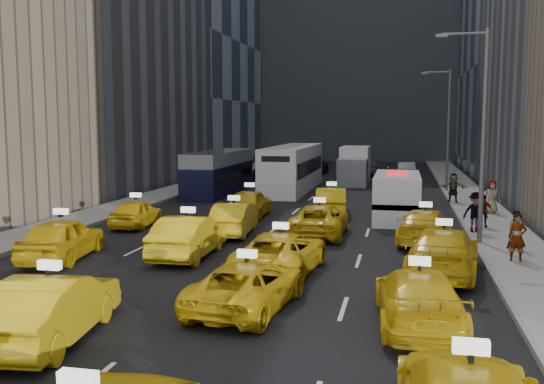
{
  "coord_description": "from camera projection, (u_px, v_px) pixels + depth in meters",
  "views": [
    {
      "loc": [
        6.0,
        -14.52,
        5.21
      ],
      "look_at": [
        0.21,
        12.44,
        2.0
      ],
      "focal_mm": 40.0,
      "sensor_mm": 36.0,
      "label": 1
    }
  ],
  "objects": [
    {
      "name": "sidewalk_west",
      "position": [
        160.0,
        195.0,
        42.42
      ],
      "size": [
        3.0,
        90.0,
        0.15
      ],
      "primitive_type": "cube",
      "color": "gray",
      "rests_on": "ground"
    },
    {
      "name": "taxi_9",
      "position": [
        189.0,
        236.0,
        23.37
      ],
      "size": [
        1.82,
        4.96,
        1.62
      ],
      "primitive_type": "imported",
      "rotation": [
        0.0,
        0.0,
        3.16
      ],
      "color": "gold",
      "rests_on": "ground"
    },
    {
      "name": "taxi_15",
      "position": [
        425.0,
        226.0,
        26.07
      ],
      "size": [
        2.71,
        5.26,
        1.46
      ],
      "primitive_type": "imported",
      "rotation": [
        0.0,
        0.0,
        3.01
      ],
      "color": "gold",
      "rests_on": "ground"
    },
    {
      "name": "misc_car_2",
      "position": [
        368.0,
        168.0,
        59.16
      ],
      "size": [
        2.66,
        5.18,
        1.44
      ],
      "primitive_type": "imported",
      "rotation": [
        0.0,
        0.0,
        3.28
      ],
      "color": "slate",
      "rests_on": "ground"
    },
    {
      "name": "curb_west",
      "position": [
        180.0,
        196.0,
        42.11
      ],
      "size": [
        0.15,
        90.0,
        0.18
      ],
      "primitive_type": "cube",
      "color": "slate",
      "rests_on": "ground"
    },
    {
      "name": "double_decker",
      "position": [
        219.0,
        173.0,
        44.0
      ],
      "size": [
        3.06,
        10.59,
        3.04
      ],
      "rotation": [
        0.0,
        0.0,
        -0.07
      ],
      "color": "black",
      "rests_on": "ground"
    },
    {
      "name": "pedestrian_4",
      "position": [
        492.0,
        197.0,
        33.52
      ],
      "size": [
        0.91,
        0.5,
        1.85
      ],
      "primitive_type": "imported",
      "rotation": [
        0.0,
        0.0,
        -0.01
      ],
      "color": "gray",
      "rests_on": "sidewalk_east"
    },
    {
      "name": "streetlight_far",
      "position": [
        447.0,
        126.0,
        44.54
      ],
      "size": [
        2.15,
        0.22,
        9.0
      ],
      "color": "#595B60",
      "rests_on": "ground"
    },
    {
      "name": "building_backdrop",
      "position": [
        361.0,
        14.0,
        83.56
      ],
      "size": [
        30.0,
        12.0,
        40.0
      ],
      "primitive_type": "cube",
      "color": "slate",
      "rests_on": "ground"
    },
    {
      "name": "city_bus",
      "position": [
        293.0,
        168.0,
        46.06
      ],
      "size": [
        2.91,
        13.1,
        3.37
      ],
      "rotation": [
        0.0,
        0.0,
        0.01
      ],
      "color": "silver",
      "rests_on": "ground"
    },
    {
      "name": "taxi_7",
      "position": [
        419.0,
        298.0,
        15.43
      ],
      "size": [
        2.45,
        5.25,
        1.48
      ],
      "primitive_type": "imported",
      "rotation": [
        0.0,
        0.0,
        3.21
      ],
      "color": "gold",
      "rests_on": "ground"
    },
    {
      "name": "taxi_5",
      "position": [
        51.0,
        307.0,
        14.4
      ],
      "size": [
        2.31,
        5.11,
        1.63
      ],
      "primitive_type": "imported",
      "rotation": [
        0.0,
        0.0,
        3.26
      ],
      "color": "gold",
      "rests_on": "ground"
    },
    {
      "name": "misc_car_0",
      "position": [
        393.0,
        191.0,
        40.1
      ],
      "size": [
        1.75,
        4.11,
        1.32
      ],
      "primitive_type": "imported",
      "rotation": [
        0.0,
        0.0,
        3.23
      ],
      "color": "#A1A3A9",
      "rests_on": "ground"
    },
    {
      "name": "taxi_16",
      "position": [
        250.0,
        203.0,
        33.14
      ],
      "size": [
        1.97,
        4.64,
        1.57
      ],
      "primitive_type": "imported",
      "rotation": [
        0.0,
        0.0,
        3.17
      ],
      "color": "gold",
      "rests_on": "ground"
    },
    {
      "name": "curb_east",
      "position": [
        450.0,
        203.0,
        38.33
      ],
      "size": [
        0.15,
        90.0,
        0.18
      ],
      "primitive_type": "cube",
      "color": "slate",
      "rests_on": "ground"
    },
    {
      "name": "taxi_14",
      "position": [
        319.0,
        220.0,
        27.72
      ],
      "size": [
        2.41,
        5.18,
        1.44
      ],
      "primitive_type": "imported",
      "rotation": [
        0.0,
        0.0,
        3.15
      ],
      "color": "gold",
      "rests_on": "ground"
    },
    {
      "name": "pedestrian_2",
      "position": [
        475.0,
        212.0,
        27.77
      ],
      "size": [
        1.29,
        0.8,
        1.85
      ],
      "primitive_type": "imported",
      "rotation": [
        0.0,
        0.0,
        0.27
      ],
      "color": "gray",
      "rests_on": "sidewalk_east"
    },
    {
      "name": "taxi_6",
      "position": [
        247.0,
        285.0,
        16.85
      ],
      "size": [
        2.82,
        5.11,
        1.36
      ],
      "primitive_type": "imported",
      "rotation": [
        0.0,
        0.0,
        3.02
      ],
      "color": "gold",
      "rests_on": "ground"
    },
    {
      "name": "nypd_van",
      "position": [
        397.0,
        198.0,
        32.24
      ],
      "size": [
        2.56,
        6.18,
        2.62
      ],
      "rotation": [
        0.0,
        0.0,
        0.03
      ],
      "color": "silver",
      "rests_on": "ground"
    },
    {
      "name": "pedestrian_1",
      "position": [
        517.0,
        230.0,
        24.13
      ],
      "size": [
        0.79,
        0.49,
        1.54
      ],
      "primitive_type": "imported",
      "rotation": [
        0.0,
        0.0,
        0.11
      ],
      "color": "gray",
      "rests_on": "sidewalk_east"
    },
    {
      "name": "sidewalk_east",
      "position": [
        474.0,
        204.0,
        38.03
      ],
      "size": [
        3.0,
        90.0,
        0.15
      ],
      "primitive_type": "cube",
      "color": "gray",
      "rests_on": "ground"
    },
    {
      "name": "misc_car_3",
      "position": [
        317.0,
        166.0,
        60.99
      ],
      "size": [
        1.96,
        4.68,
        1.58
      ],
      "primitive_type": "imported",
      "rotation": [
        0.0,
        0.0,
        3.12
      ],
      "color": "black",
      "rests_on": "ground"
    },
    {
      "name": "pedestrian_0",
      "position": [
        517.0,
        237.0,
        22.02
      ],
      "size": [
        0.69,
        0.49,
        1.76
      ],
      "primitive_type": "imported",
      "rotation": [
        0.0,
        0.0,
        -0.12
      ],
      "color": "gray",
      "rests_on": "sidewalk_east"
    },
    {
      "name": "misc_car_4",
      "position": [
        406.0,
        170.0,
        56.25
      ],
      "size": [
        1.69,
        4.55,
        1.49
      ],
      "primitive_type": "imported",
      "rotation": [
        0.0,
        0.0,
        3.17
      ],
      "color": "#A7A8AF",
      "rests_on": "ground"
    },
    {
      "name": "pedestrian_3",
      "position": [
        483.0,
        211.0,
        29.11
      ],
      "size": [
        0.95,
        0.5,
        1.56
      ],
      "primitive_type": "imported",
      "rotation": [
        0.0,
        0.0,
        0.1
      ],
      "color": "gray",
      "rests_on": "sidewalk_east"
    },
    {
      "name": "pedestrian_5",
      "position": [
        453.0,
        188.0,
        38.1
      ],
      "size": [
        1.75,
        0.68,
        1.84
      ],
      "primitive_type": "imported",
      "rotation": [
        0.0,
        0.0,
        -0.11
      ],
      "color": "gray",
      "rests_on": "sidewalk_east"
    },
    {
      "name": "box_truck",
      "position": [
        354.0,
        166.0,
        50.87
      ],
      "size": [
        2.89,
        6.98,
        3.11
      ],
      "rotation": [
        0.0,
        0.0,
        0.08
      ],
      "color": "white",
      "rests_on": "ground"
    },
    {
      "name": "taxi_17",
      "position": [
        331.0,
        201.0,
        33.91
      ],
      "size": [
        2.05,
        4.81,
        1.54
      ],
      "primitive_type": "imported",
      "rotation": [
        0.0,
        0.0,
        3.23
      ],
      "color": "gold",
      "rests_on": "ground"
    },
    {
      "name": "taxi_12",
      "position": [
        136.0,
        213.0,
        30.1
      ],
      "size": [
        1.88,
        4.14,
        1.38
      ],
      "primitive_type": "imported",
      "rotation": [
        0.0,
        0.0,
        3.2
      ],
      "color": "gold",
      "rests_on": "ground"
    },
    {
      "name": "ground",
      "position": [
        165.0,
        320.0,
        15.95
      ],
      "size": [
        160.0,
        160.0,
        0.0
      ],
      "primitive_type": "plane",
      "color": "black",
      "rests_on": "ground"
    },
    {
      "name": "taxi_8",
      "position": [
        62.0,
        238.0,
        22.92
      ],
      "size": [
        2.52,
        4.98,
        1.63
      ],
      "primitive_type": "imported",
      "rotation": [
        0.0,
        0.0,
        3.27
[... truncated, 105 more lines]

